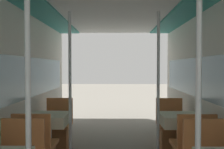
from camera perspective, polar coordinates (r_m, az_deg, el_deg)
The scene contains 9 objects.
wall_left at distance 3.38m, azimuth -23.56°, elevation -3.31°, with size 0.05×6.58×2.28m.
support_pole_left_0 at distance 2.08m, azimuth -18.61°, elevation -6.83°, with size 0.05×0.05×2.28m.
dining_table_left_1 at distance 3.98m, azimuth -14.34°, elevation -10.42°, with size 0.58×0.58×0.73m.
chair_left_far_1 at distance 4.61m, azimuth -12.37°, elevation -13.04°, with size 0.47×0.47×0.88m.
support_pole_left_1 at distance 3.83m, azimuth -9.56°, elevation -2.89°, with size 0.05×0.05×2.28m.
support_pole_right_0 at distance 2.07m, azimuth 19.12°, elevation -6.89°, with size 0.05×0.05×2.28m.
dining_table_right_1 at distance 3.97m, azimuth 15.30°, elevation -10.46°, with size 0.58×0.58×0.73m.
chair_right_far_1 at distance 4.60m, azimuth 13.40°, elevation -13.08°, with size 0.47×0.47×0.88m.
support_pole_right_1 at distance 3.82m, azimuth 10.51°, elevation -2.90°, with size 0.05×0.05×2.28m.
Camera 1 is at (0.02, -1.18, 1.45)m, focal length 40.00 mm.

